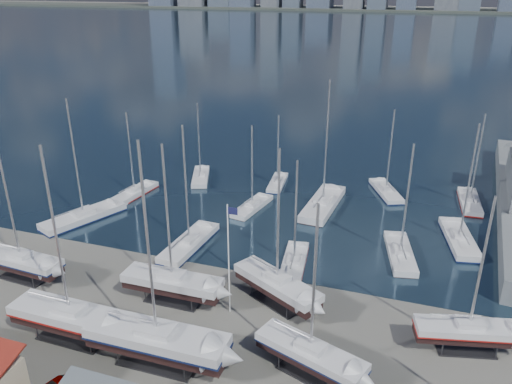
% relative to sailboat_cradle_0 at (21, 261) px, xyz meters
% --- Properties ---
extents(ground, '(1400.00, 1400.00, 0.00)m').
position_rel_sailboat_cradle_0_xyz_m(ground, '(23.20, -1.31, -2.05)').
color(ground, '#605E59').
rests_on(ground, ground).
extents(water, '(1400.00, 600.00, 0.40)m').
position_rel_sailboat_cradle_0_xyz_m(water, '(23.20, 308.69, -2.20)').
color(water, '#192539').
rests_on(water, ground).
extents(far_shore, '(1400.00, 80.00, 2.20)m').
position_rel_sailboat_cradle_0_xyz_m(far_shore, '(23.20, 568.69, -0.95)').
color(far_shore, '#2D332D').
rests_on(far_shore, ground).
extents(sailboat_cradle_0, '(9.74, 3.25, 15.55)m').
position_rel_sailboat_cradle_0_xyz_m(sailboat_cradle_0, '(0.00, 0.00, 0.00)').
color(sailboat_cradle_0, '#2D2D33').
rests_on(sailboat_cradle_0, ground).
extents(sailboat_cradle_1, '(11.33, 3.31, 18.08)m').
position_rel_sailboat_cradle_0_xyz_m(sailboat_cradle_1, '(11.31, -6.50, 0.13)').
color(sailboat_cradle_1, '#2D2D33').
rests_on(sailboat_cradle_1, ground).
extents(sailboat_cradle_2, '(10.09, 2.91, 16.40)m').
position_rel_sailboat_cradle_0_xyz_m(sailboat_cradle_2, '(17.18, 1.48, 0.05)').
color(sailboat_cradle_2, '#2D2D33').
rests_on(sailboat_cradle_2, ground).
extents(sailboat_cradle_3, '(12.22, 3.56, 19.42)m').
position_rel_sailboat_cradle_0_xyz_m(sailboat_cradle_3, '(20.09, -6.80, 0.20)').
color(sailboat_cradle_3, '#2D2D33').
rests_on(sailboat_cradle_3, ground).
extents(sailboat_cradle_4, '(9.97, 7.17, 16.08)m').
position_rel_sailboat_cradle_0_xyz_m(sailboat_cradle_4, '(27.07, 4.44, 0.03)').
color(sailboat_cradle_4, '#2D2D33').
rests_on(sailboat_cradle_4, ground).
extents(sailboat_cradle_5, '(9.71, 5.55, 15.21)m').
position_rel_sailboat_cradle_0_xyz_m(sailboat_cradle_5, '(32.39, -4.14, -0.02)').
color(sailboat_cradle_5, '#2D2D33').
rests_on(sailboat_cradle_5, ground).
extents(sailboat_cradle_6, '(9.26, 4.50, 14.54)m').
position_rel_sailboat_cradle_0_xyz_m(sailboat_cradle_6, '(44.51, 3.05, -0.05)').
color(sailboat_cradle_6, '#2D2D33').
rests_on(sailboat_cradle_6, ground).
extents(sailboat_moored_0, '(7.44, 11.86, 17.21)m').
position_rel_sailboat_cradle_0_xyz_m(sailboat_moored_0, '(-2.67, 13.98, -1.74)').
color(sailboat_moored_0, black).
rests_on(sailboat_moored_0, water).
extents(sailboat_moored_1, '(3.52, 9.08, 13.23)m').
position_rel_sailboat_cradle_0_xyz_m(sailboat_moored_1, '(-0.77, 23.56, -1.74)').
color(sailboat_moored_1, black).
rests_on(sailboat_moored_1, water).
extents(sailboat_moored_2, '(5.34, 8.93, 13.04)m').
position_rel_sailboat_cradle_0_xyz_m(sailboat_moored_2, '(5.82, 32.80, -1.72)').
color(sailboat_moored_2, black).
rests_on(sailboat_moored_2, water).
extents(sailboat_moored_3, '(3.59, 10.71, 15.78)m').
position_rel_sailboat_cradle_0_xyz_m(sailboat_moored_3, '(13.86, 11.95, -1.74)').
color(sailboat_moored_3, black).
rests_on(sailboat_moored_3, water).
extents(sailboat_moored_4, '(3.76, 8.65, 12.64)m').
position_rel_sailboat_cradle_0_xyz_m(sailboat_moored_4, '(17.50, 24.59, -1.72)').
color(sailboat_moored_4, black).
rests_on(sailboat_moored_4, water).
extents(sailboat_moored_5, '(3.03, 8.02, 11.71)m').
position_rel_sailboat_cradle_0_xyz_m(sailboat_moored_5, '(18.32, 34.34, -1.74)').
color(sailboat_moored_5, black).
rests_on(sailboat_moored_5, water).
extents(sailboat_moored_6, '(3.54, 9.04, 13.15)m').
position_rel_sailboat_cradle_0_xyz_m(sailboat_moored_6, '(26.95, 11.67, -1.74)').
color(sailboat_moored_6, black).
rests_on(sailboat_moored_6, water).
extents(sailboat_moored_7, '(4.35, 12.67, 18.82)m').
position_rel_sailboat_cradle_0_xyz_m(sailboat_moored_7, '(26.82, 28.23, -1.72)').
color(sailboat_moored_7, black).
rests_on(sailboat_moored_7, water).
extents(sailboat_moored_8, '(6.01, 9.27, 13.49)m').
position_rel_sailboat_cradle_0_xyz_m(sailboat_moored_8, '(34.76, 36.29, -1.74)').
color(sailboat_moored_8, black).
rests_on(sailboat_moored_8, water).
extents(sailboat_moored_9, '(4.55, 9.83, 14.33)m').
position_rel_sailboat_cradle_0_xyz_m(sailboat_moored_9, '(38.06, 17.65, -1.72)').
color(sailboat_moored_9, black).
rests_on(sailboat_moored_9, water).
extents(sailboat_moored_10, '(4.86, 10.83, 15.65)m').
position_rel_sailboat_cradle_0_xyz_m(sailboat_moored_10, '(44.67, 23.54, -1.74)').
color(sailboat_moored_10, black).
rests_on(sailboat_moored_10, water).
extents(sailboat_moored_11, '(3.11, 9.41, 13.88)m').
position_rel_sailboat_cradle_0_xyz_m(sailboat_moored_11, '(46.50, 36.06, -1.74)').
color(sailboat_moored_11, black).
rests_on(sailboat_moored_11, water).
extents(flagpole, '(1.01, 0.12, 11.40)m').
position_rel_sailboat_cradle_0_xyz_m(flagpole, '(23.28, 1.55, 4.48)').
color(flagpole, white).
rests_on(flagpole, ground).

